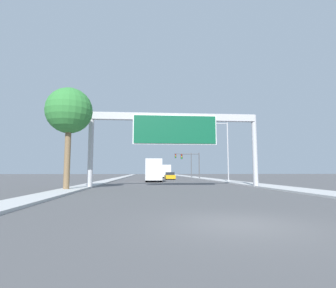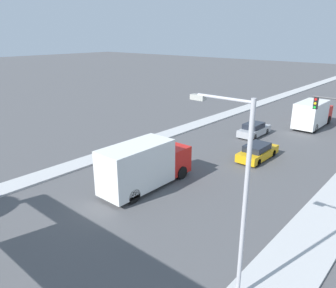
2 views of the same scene
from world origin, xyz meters
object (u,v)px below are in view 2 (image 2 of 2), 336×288
truck_box_secondary (144,165)px  street_lamp_right (238,188)px  car_far_left (254,130)px  car_far_right (257,152)px  truck_box_primary (313,114)px

truck_box_secondary → street_lamp_right: (10.01, -4.90, 3.30)m
car_far_left → truck_box_secondary: (0.00, -16.74, 1.04)m
car_far_left → street_lamp_right: street_lamp_right is taller
truck_box_secondary → car_far_right: bearing=71.6°
car_far_left → car_far_right: 7.12m
truck_box_primary → street_lamp_right: (6.51, -29.28, 3.44)m
car_far_left → street_lamp_right: (10.01, -21.64, 4.35)m
car_far_right → truck_box_secondary: bearing=-108.4°
truck_box_primary → car_far_right: bearing=-90.0°
car_far_left → truck_box_secondary: bearing=-90.0°
street_lamp_right → truck_box_primary: bearing=102.5°
truck_box_primary → street_lamp_right: size_ratio=0.84×
car_far_right → truck_box_primary: 13.86m
car_far_right → truck_box_secondary: 11.16m
truck_box_primary → truck_box_secondary: 24.62m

